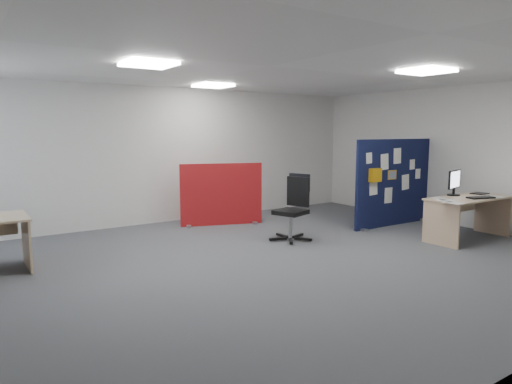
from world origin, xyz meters
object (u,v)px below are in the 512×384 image
navy_divider (393,183)px  main_desk (466,207)px  red_divider (222,195)px  office_chair (294,203)px  monitor_main (454,181)px

navy_divider → main_desk: 1.50m
navy_divider → red_divider: navy_divider is taller
red_divider → office_chair: size_ratio=1.41×
navy_divider → red_divider: 3.35m
navy_divider → main_desk: size_ratio=1.29×
main_desk → office_chair: 2.93m
main_desk → navy_divider: bearing=94.6°
navy_divider → office_chair: bearing=176.3°
main_desk → red_divider: bearing=130.6°
monitor_main → office_chair: (-2.40, 1.39, -0.35)m
navy_divider → office_chair: navy_divider is taller
main_desk → office_chair: (-2.44, 1.62, 0.07)m
red_divider → navy_divider: bearing=-15.5°
office_chair → monitor_main: bearing=-48.4°
monitor_main → office_chair: bearing=134.8°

